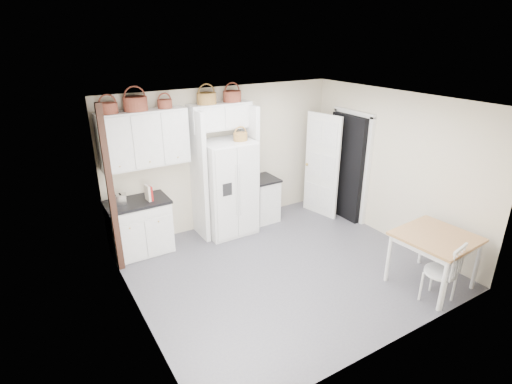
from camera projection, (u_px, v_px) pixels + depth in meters
floor at (284, 268)px, 6.32m from camera, size 4.50×4.50×0.00m
ceiling at (290, 102)px, 5.34m from camera, size 4.50×4.50×0.00m
wall_back at (225, 158)px, 7.42m from camera, size 4.50×0.00×4.50m
wall_left at (132, 229)px, 4.75m from camera, size 0.00×4.00×4.00m
wall_right at (393, 167)px, 6.91m from camera, size 0.00×4.00×4.00m
refrigerator at (228, 188)px, 7.19m from camera, size 0.89×0.72×1.73m
base_cab_left at (140, 228)px, 6.65m from camera, size 0.96×0.61×0.89m
base_cab_right at (263, 200)px, 7.83m from camera, size 0.47×0.57×0.83m
dining_table at (432, 260)px, 5.77m from camera, size 1.05×1.05×0.81m
windsor_chair at (441, 272)px, 5.40m from camera, size 0.52×0.49×0.93m
counter_left at (137, 202)px, 6.47m from camera, size 1.00×0.65×0.04m
counter_right at (263, 179)px, 7.66m from camera, size 0.51×0.60×0.04m
toaster at (118, 200)px, 6.28m from camera, size 0.29×0.21×0.18m
cookbook_red at (149, 193)px, 6.45m from camera, size 0.08×0.17×0.24m
cookbook_cream at (148, 193)px, 6.44m from camera, size 0.05×0.18×0.26m
basket_upper_a at (108, 108)px, 5.91m from camera, size 0.28×0.28×0.16m
basket_upper_b at (135, 104)px, 6.09m from camera, size 0.36×0.36×0.21m
basket_upper_c at (165, 104)px, 6.33m from camera, size 0.23×0.23×0.13m
basket_bridge_a at (207, 98)px, 6.67m from camera, size 0.33×0.33×0.19m
basket_bridge_b at (232, 96)px, 6.90m from camera, size 0.32×0.32×0.18m
basket_fridge_b at (240, 137)px, 6.87m from camera, size 0.25×0.25×0.14m
upper_cabinet at (144, 139)px, 6.34m from camera, size 1.40×0.34×0.90m
bridge_cabinet at (220, 116)px, 6.90m from camera, size 1.12×0.34×0.45m
fridge_panel_left at (199, 176)px, 6.92m from camera, size 0.08×0.60×2.30m
fridge_panel_right at (249, 167)px, 7.41m from camera, size 0.08×0.60×2.30m
trim_post at (111, 192)px, 5.84m from camera, size 0.09×0.09×2.60m
doorway_void at (347, 167)px, 7.76m from camera, size 0.18×0.85×2.05m
door_slab at (322, 166)px, 7.86m from camera, size 0.21×0.79×2.05m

